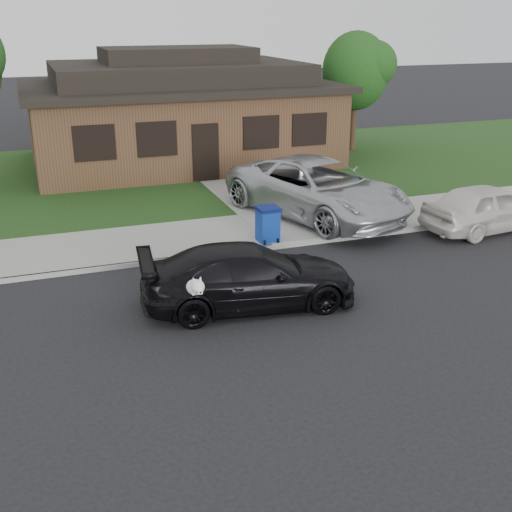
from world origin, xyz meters
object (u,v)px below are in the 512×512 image
object	(u,v)px
white_compact	(489,207)
recycling_bin	(268,224)
sedan	(249,276)
minivan	(318,188)

from	to	relation	value
white_compact	recycling_bin	distance (m)	6.66
sedan	recycling_bin	xyz separation A→B (m)	(1.80, 3.56, -0.07)
sedan	minivan	size ratio (longest dim) A/B	0.78
minivan	white_compact	size ratio (longest dim) A/B	1.51
minivan	sedan	bearing A→B (deg)	-146.88
white_compact	recycling_bin	world-z (taller)	white_compact
white_compact	recycling_bin	xyz separation A→B (m)	(-6.58, 1.00, -0.09)
sedan	recycling_bin	world-z (taller)	sedan
sedan	recycling_bin	bearing A→B (deg)	-20.44
minivan	white_compact	world-z (taller)	minivan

